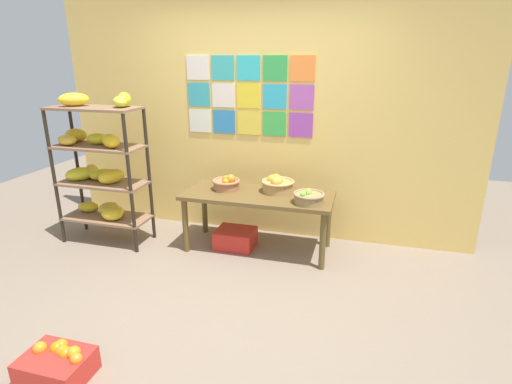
{
  "coord_description": "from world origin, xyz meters",
  "views": [
    {
      "loc": [
        1.13,
        -2.66,
        1.95
      ],
      "look_at": [
        0.2,
        0.68,
        0.79
      ],
      "focal_mm": 28.21,
      "sensor_mm": 36.0,
      "label": 1
    }
  ],
  "objects": [
    {
      "name": "ground",
      "position": [
        0.0,
        0.0,
        0.0
      ],
      "size": [
        9.15,
        9.15,
        0.0
      ],
      "primitive_type": "plane",
      "color": "#7C6A59"
    },
    {
      "name": "back_wall_with_art",
      "position": [
        -0.0,
        1.61,
        1.37
      ],
      "size": [
        4.63,
        0.07,
        2.73
      ],
      "color": "#E7C161",
      "rests_on": "ground"
    },
    {
      "name": "banana_shelf_unit",
      "position": [
        -1.6,
        0.88,
        0.88
      ],
      "size": [
        0.96,
        0.48,
        1.62
      ],
      "color": "black",
      "rests_on": "ground"
    },
    {
      "name": "display_table",
      "position": [
        0.1,
        1.11,
        0.55
      ],
      "size": [
        1.54,
        0.63,
        0.62
      ],
      "color": "brown",
      "rests_on": "ground"
    },
    {
      "name": "fruit_basket_centre",
      "position": [
        0.28,
        1.23,
        0.7
      ],
      "size": [
        0.35,
        0.35,
        0.18
      ],
      "color": "#AF864C",
      "rests_on": "display_table"
    },
    {
      "name": "fruit_basket_right",
      "position": [
        -0.26,
        1.15,
        0.69
      ],
      "size": [
        0.3,
        0.3,
        0.17
      ],
      "color": "#A86B48",
      "rests_on": "display_table"
    },
    {
      "name": "fruit_basket_back_right",
      "position": [
        0.64,
        0.97,
        0.68
      ],
      "size": [
        0.3,
        0.3,
        0.13
      ],
      "color": "olive",
      "rests_on": "display_table"
    },
    {
      "name": "produce_crate_under_table",
      "position": [
        -0.14,
        1.08,
        0.1
      ],
      "size": [
        0.41,
        0.34,
        0.2
      ],
      "primitive_type": "cube",
      "color": "red",
      "rests_on": "ground"
    },
    {
      "name": "orange_crate_foreground",
      "position": [
        -0.65,
        -1.0,
        0.1
      ],
      "size": [
        0.42,
        0.32,
        0.22
      ],
      "color": "red",
      "rests_on": "ground"
    }
  ]
}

